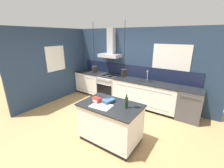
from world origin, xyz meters
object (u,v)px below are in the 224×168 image
oven_range (109,87)px  dishwasher (190,105)px  bottle_on_island (126,102)px  book_stack (108,101)px  red_supply_box (97,100)px

oven_range → dishwasher: bearing=0.1°
bottle_on_island → dishwasher: bearing=63.1°
dishwasher → bottle_on_island: bottle_on_island is taller
oven_range → book_stack: 2.43m
oven_range → bottle_on_island: bottle_on_island is taller
dishwasher → bottle_on_island: size_ratio=3.05×
oven_range → book_stack: book_stack is taller
dishwasher → book_stack: 2.50m
bottle_on_island → red_supply_box: 0.71m
dishwasher → bottle_on_island: 2.29m
dishwasher → book_stack: (-1.48, -1.96, 0.49)m
dishwasher → red_supply_box: size_ratio=4.65×
oven_range → red_supply_box: size_ratio=4.65×
book_stack → red_supply_box: (-0.22, -0.15, 0.02)m
dishwasher → red_supply_box: red_supply_box is taller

